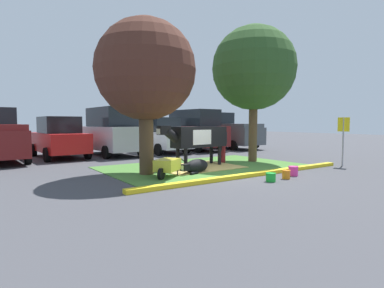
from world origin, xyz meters
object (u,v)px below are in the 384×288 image
at_px(hatchback_white, 159,136).
at_px(person_handler, 223,144).
at_px(shade_tree_right, 254,69).
at_px(calf_lying, 196,166).
at_px(shade_tree_left, 146,71).
at_px(pickup_truck_black, 224,132).
at_px(sedan_red, 59,138).
at_px(suv_dark_grey, 112,131).
at_px(bucket_pink, 293,171).
at_px(parking_sign, 343,132).
at_px(suv_black, 194,130).
at_px(bucket_orange, 286,174).
at_px(cow_holstein, 197,137).
at_px(bucket_green, 271,177).
at_px(wheelbarrow, 167,165).

bearing_deg(hatchback_white, person_handler, -89.69).
xyz_separation_m(shade_tree_right, calf_lying, (-3.88, -1.09, -3.84)).
bearing_deg(person_handler, shade_tree_right, -17.91).
distance_m(shade_tree_left, pickup_truck_black, 11.72).
height_order(sedan_red, suv_dark_grey, suv_dark_grey).
bearing_deg(hatchback_white, bucket_pink, -91.05).
bearing_deg(calf_lying, hatchback_white, 70.84).
bearing_deg(calf_lying, pickup_truck_black, 43.99).
distance_m(person_handler, bucket_pink, 3.83).
bearing_deg(parking_sign, suv_black, 94.75).
height_order(person_handler, bucket_pink, person_handler).
xyz_separation_m(person_handler, pickup_truck_black, (5.27, 5.96, 0.29)).
bearing_deg(parking_sign, calf_lying, 161.74).
relative_size(bucket_orange, suv_dark_grey, 0.06).
height_order(bucket_orange, sedan_red, sedan_red).
height_order(suv_dark_grey, pickup_truck_black, suv_dark_grey).
distance_m(cow_holstein, bucket_green, 3.80).
bearing_deg(shade_tree_left, bucket_orange, -45.21).
bearing_deg(wheelbarrow, suv_black, 49.65).
height_order(bucket_green, pickup_truck_black, pickup_truck_black).
bearing_deg(suv_dark_grey, sedan_red, 173.05).
height_order(person_handler, suv_black, suv_black).
distance_m(parking_sign, pickup_truck_black, 9.63).
height_order(shade_tree_left, suv_dark_grey, shade_tree_left).
distance_m(shade_tree_right, pickup_truck_black, 8.06).
bearing_deg(pickup_truck_black, suv_dark_grey, -179.01).
bearing_deg(sedan_red, suv_black, -3.08).
bearing_deg(calf_lying, parking_sign, -18.26).
distance_m(person_handler, bucket_green, 4.38).
height_order(cow_holstein, bucket_green, cow_holstein).
relative_size(cow_holstein, suv_black, 0.67).
bearing_deg(suv_black, hatchback_white, -176.91).
distance_m(shade_tree_left, hatchback_white, 7.91).
bearing_deg(parking_sign, person_handler, 133.85).
distance_m(shade_tree_left, bucket_pink, 5.82).
height_order(cow_holstein, person_handler, cow_holstein).
relative_size(cow_holstein, bucket_orange, 11.40).
xyz_separation_m(shade_tree_left, suv_black, (6.57, 6.53, -2.16)).
relative_size(shade_tree_right, hatchback_white, 1.32).
distance_m(calf_lying, bucket_orange, 2.96).
bearing_deg(bucket_orange, sedan_red, 113.73).
height_order(bucket_green, bucket_pink, bucket_pink).
bearing_deg(person_handler, bucket_pink, -93.06).
height_order(calf_lying, bucket_orange, calf_lying).
bearing_deg(shade_tree_left, person_handler, 11.43).
relative_size(bucket_green, suv_dark_grey, 0.07).
distance_m(calf_lying, suv_dark_grey, 7.44).
height_order(shade_tree_right, suv_black, shade_tree_right).
distance_m(wheelbarrow, hatchback_white, 8.17).
bearing_deg(sedan_red, shade_tree_left, -79.45).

